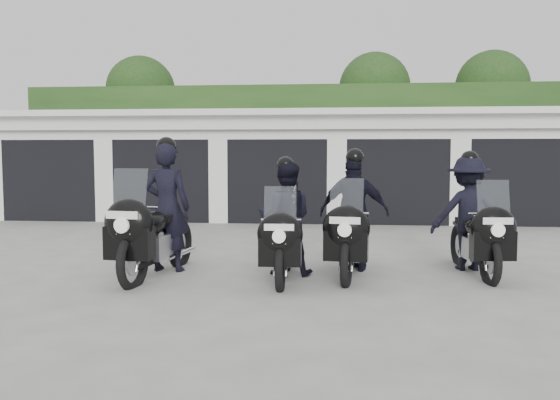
# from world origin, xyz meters

# --- Properties ---
(ground) EXTENTS (80.00, 80.00, 0.00)m
(ground) POSITION_xyz_m (0.00, 0.00, 0.00)
(ground) COLOR #9C9C97
(ground) RESTS_ON ground
(garage_block) EXTENTS (16.40, 6.80, 2.96)m
(garage_block) POSITION_xyz_m (-0.00, 8.06, 1.42)
(garage_block) COLOR white
(garage_block) RESTS_ON ground
(background_vegetation) EXTENTS (20.00, 3.90, 5.80)m
(background_vegetation) POSITION_xyz_m (0.37, 12.92, 2.77)
(background_vegetation) COLOR #1B3A15
(background_vegetation) RESTS_ON ground
(police_bike_a) EXTENTS (0.95, 2.48, 2.16)m
(police_bike_a) POSITION_xyz_m (-1.12, -1.21, 0.86)
(police_bike_a) COLOR black
(police_bike_a) RESTS_ON ground
(police_bike_b) EXTENTS (0.85, 2.13, 1.85)m
(police_bike_b) POSITION_xyz_m (0.80, -1.18, 0.78)
(police_bike_b) COLOR black
(police_bike_b) RESTS_ON ground
(police_bike_c) EXTENTS (1.14, 2.27, 1.98)m
(police_bike_c) POSITION_xyz_m (1.81, -0.77, 0.84)
(police_bike_c) COLOR black
(police_bike_c) RESTS_ON ground
(police_bike_d) EXTENTS (1.22, 2.23, 1.94)m
(police_bike_d) POSITION_xyz_m (3.65, -0.48, 0.83)
(police_bike_d) COLOR black
(police_bike_d) RESTS_ON ground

